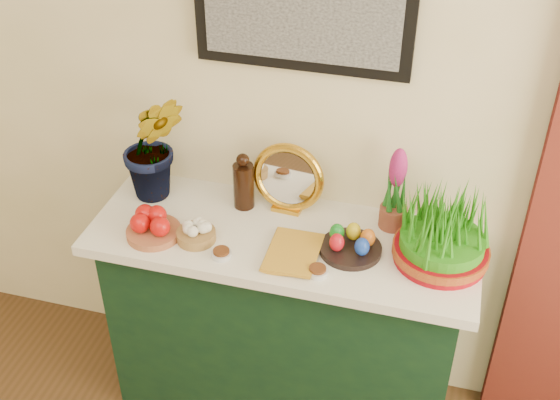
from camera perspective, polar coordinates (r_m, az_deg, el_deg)
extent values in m
cube|color=#FFEFBF|center=(2.48, 2.42, 9.02)|extent=(4.00, 0.04, 2.70)
cube|color=black|center=(2.84, 0.27, -10.12)|extent=(1.30, 0.45, 0.85)
cube|color=white|center=(2.54, 0.30, -3.06)|extent=(1.40, 0.55, 0.04)
imported|color=#1D671D|center=(2.61, -10.38, 5.65)|extent=(0.35, 0.33, 0.58)
cylinder|color=#A45A38|center=(2.55, -10.21, -2.60)|extent=(0.23, 0.23, 0.03)
cylinder|color=olive|center=(2.50, -6.83, -2.89)|extent=(0.15, 0.15, 0.04)
cylinder|color=black|center=(2.62, -2.97, 1.15)|extent=(0.08, 0.08, 0.18)
sphere|color=black|center=(2.55, -3.05, 3.27)|extent=(0.05, 0.05, 0.05)
cube|color=gold|center=(2.64, 0.56, -0.68)|extent=(0.11, 0.06, 0.02)
torus|color=gold|center=(2.57, 0.67, 1.83)|extent=(0.28, 0.08, 0.28)
cylinder|color=silver|center=(2.57, 0.64, 1.77)|extent=(0.21, 0.04, 0.21)
imported|color=gold|center=(2.44, -0.97, -3.92)|extent=(0.16, 0.24, 0.03)
cylinder|color=silver|center=(2.43, -4.78, -4.42)|extent=(0.07, 0.07, 0.02)
cylinder|color=#592D14|center=(2.42, -4.80, -4.16)|extent=(0.06, 0.06, 0.01)
cylinder|color=silver|center=(2.35, 3.07, -5.85)|extent=(0.07, 0.07, 0.02)
cylinder|color=#592D14|center=(2.34, 3.08, -5.59)|extent=(0.06, 0.06, 0.01)
cylinder|color=black|center=(2.45, 5.74, -3.98)|extent=(0.27, 0.27, 0.02)
ellipsoid|color=red|center=(2.40, 4.64, -3.46)|extent=(0.05, 0.05, 0.07)
ellipsoid|color=#1940B4|center=(2.39, 6.68, -3.79)|extent=(0.05, 0.05, 0.07)
ellipsoid|color=gold|center=(2.46, 5.99, -2.55)|extent=(0.05, 0.05, 0.07)
ellipsoid|color=#188722|center=(2.45, 4.65, -2.65)|extent=(0.05, 0.05, 0.07)
ellipsoid|color=orange|center=(2.44, 7.16, -3.05)|extent=(0.05, 0.05, 0.07)
cylinder|color=brown|center=(2.57, 9.14, -1.33)|extent=(0.10, 0.10, 0.08)
ellipsoid|color=#C12679|center=(2.45, 9.59, 2.59)|extent=(0.06, 0.06, 0.15)
cylinder|color=maroon|center=(2.46, 12.89, -4.22)|extent=(0.32, 0.32, 0.06)
cylinder|color=maroon|center=(2.45, 12.93, -4.01)|extent=(0.33, 0.33, 0.03)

